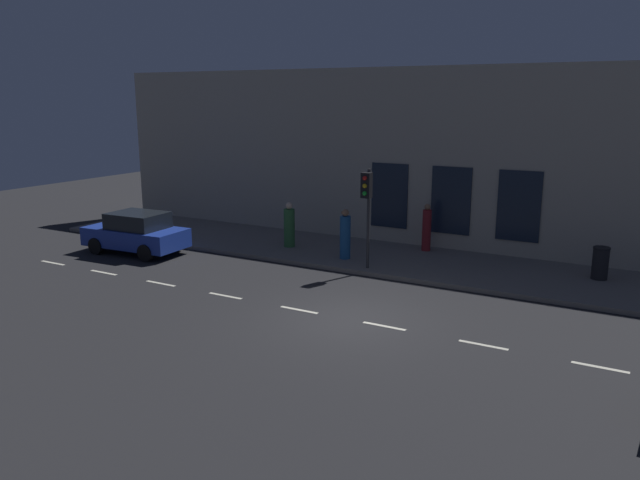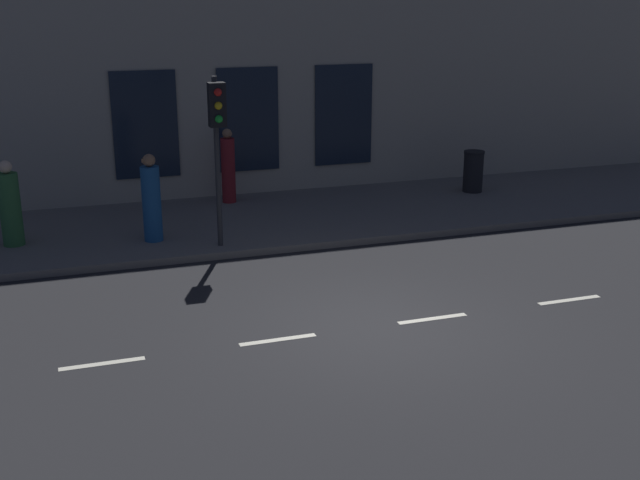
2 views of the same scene
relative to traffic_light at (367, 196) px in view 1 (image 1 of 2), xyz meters
The scene contains 10 objects.
ground_plane 5.31m from the traffic_light, 160.06° to the right, with size 60.00×60.00×0.00m, color #232326.
sidewalk 3.56m from the traffic_light, 39.44° to the right, with size 4.50×32.00×0.15m.
building_facade 4.81m from the traffic_light, 19.43° to the right, with size 0.65×32.00×6.98m.
lane_centre_line 5.69m from the traffic_light, 149.32° to the right, with size 0.12×27.20×0.01m.
traffic_light is the anchor object (origin of this frame).
parked_car_0 9.21m from the traffic_light, 101.12° to the left, with size 2.05×4.01×1.58m.
pedestrian_0 4.57m from the traffic_light, 69.61° to the left, with size 0.53×0.53×1.74m.
pedestrian_1 3.94m from the traffic_light, 14.42° to the right, with size 0.47×0.47×1.80m.
pedestrian_2 2.25m from the traffic_light, 54.39° to the left, with size 0.45×0.45×1.81m.
trash_bin 7.75m from the traffic_light, 70.02° to the right, with size 0.53×0.53×1.05m.
Camera 1 is at (-14.19, -7.03, 5.85)m, focal length 34.90 mm.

